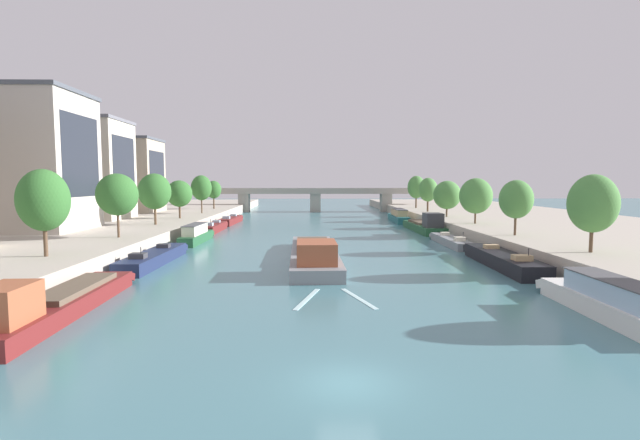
# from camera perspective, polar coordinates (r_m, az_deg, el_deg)

# --- Properties ---
(ground_plane) EXTENTS (400.00, 400.00, 0.00)m
(ground_plane) POSITION_cam_1_polar(r_m,az_deg,el_deg) (20.08, 3.51, -19.48)
(ground_plane) COLOR teal
(quay_left) EXTENTS (36.00, 170.00, 2.02)m
(quay_left) POSITION_cam_1_polar(r_m,az_deg,el_deg) (81.70, -27.07, -0.80)
(quay_left) COLOR #B7AD9E
(quay_left) RESTS_ON ground
(quay_right) EXTENTS (36.00, 170.00, 2.02)m
(quay_right) POSITION_cam_1_polar(r_m,az_deg,el_deg) (83.12, 26.41, -0.68)
(quay_right) COLOR #B7AD9E
(quay_right) RESTS_ON ground
(barge_midriver) EXTENTS (5.05, 23.96, 3.01)m
(barge_midriver) POSITION_cam_1_polar(r_m,az_deg,el_deg) (47.28, -0.72, -4.12)
(barge_midriver) COLOR gray
(barge_midriver) RESTS_ON ground
(wake_behind_barge) EXTENTS (5.60, 5.93, 0.03)m
(wake_behind_barge) POSITION_cam_1_polar(r_m,az_deg,el_deg) (33.00, 1.60, -9.65)
(wake_behind_barge) COLOR silver
(wake_behind_barge) RESTS_ON ground
(moored_boat_left_gap_after) EXTENTS (3.28, 17.02, 3.07)m
(moored_boat_left_gap_after) POSITION_cam_1_polar(r_m,az_deg,el_deg) (32.65, -29.67, -8.83)
(moored_boat_left_gap_after) COLOR maroon
(moored_boat_left_gap_after) RESTS_ON ground
(moored_boat_left_end) EXTENTS (2.90, 14.78, 2.32)m
(moored_boat_left_end) POSITION_cam_1_polar(r_m,az_deg,el_deg) (49.29, -19.75, -4.36)
(moored_boat_left_end) COLOR #1E284C
(moored_boat_left_end) RESTS_ON ground
(moored_boat_left_lone) EXTENTS (2.33, 11.70, 2.54)m
(moored_boat_left_lone) POSITION_cam_1_polar(r_m,az_deg,el_deg) (64.41, -15.00, -1.76)
(moored_boat_left_lone) COLOR #235633
(moored_boat_left_lone) RESTS_ON ground
(moored_boat_left_second) EXTENTS (2.56, 12.53, 2.35)m
(moored_boat_left_second) POSITION_cam_1_polar(r_m,az_deg,el_deg) (78.07, -12.98, -0.89)
(moored_boat_left_second) COLOR maroon
(moored_boat_left_second) RESTS_ON ground
(moored_boat_left_upstream) EXTENTS (2.81, 14.33, 2.32)m
(moored_boat_left_upstream) POSITION_cam_1_polar(r_m,az_deg,el_deg) (92.03, -10.94, -0.01)
(moored_boat_left_upstream) COLOR maroon
(moored_boat_left_upstream) RESTS_ON ground
(moored_boat_right_gap_after) EXTENTS (2.66, 12.59, 2.49)m
(moored_boat_right_gap_after) POSITION_cam_1_polar(r_m,az_deg,el_deg) (33.48, 31.94, -8.37)
(moored_boat_right_gap_after) COLOR silver
(moored_boat_right_gap_after) RESTS_ON ground
(moored_boat_right_midway) EXTENTS (3.16, 15.50, 2.46)m
(moored_boat_right_midway) POSITION_cam_1_polar(r_m,az_deg,el_deg) (48.10, 21.55, -4.55)
(moored_boat_right_midway) COLOR black
(moored_boat_right_midway) RESTS_ON ground
(moored_boat_right_upstream) EXTENTS (2.21, 13.04, 2.08)m
(moored_boat_right_upstream) POSITION_cam_1_polar(r_m,az_deg,el_deg) (62.38, 15.80, -2.49)
(moored_boat_right_upstream) COLOR gray
(moored_boat_right_upstream) RESTS_ON ground
(moored_boat_right_far) EXTENTS (3.70, 16.75, 3.37)m
(moored_boat_right_far) POSITION_cam_1_polar(r_m,az_deg,el_deg) (77.55, 12.82, -0.68)
(moored_boat_right_far) COLOR #235633
(moored_boat_right_far) RESTS_ON ground
(moored_boat_right_lone) EXTENTS (2.80, 13.94, 2.69)m
(moored_boat_right_lone) POSITION_cam_1_polar(r_m,az_deg,el_deg) (94.96, 9.66, 0.45)
(moored_boat_right_lone) COLOR #23666B
(moored_boat_right_lone) RESTS_ON ground
(tree_left_distant) EXTENTS (4.05, 4.05, 7.23)m
(tree_left_distant) POSITION_cam_1_polar(r_m,az_deg,el_deg) (44.31, -30.94, 2.10)
(tree_left_distant) COLOR brown
(tree_left_distant) RESTS_ON quay_left
(tree_left_far) EXTENTS (4.45, 4.45, 7.07)m
(tree_left_far) POSITION_cam_1_polar(r_m,az_deg,el_deg) (55.70, -23.72, 2.88)
(tree_left_far) COLOR brown
(tree_left_far) RESTS_ON quay_left
(tree_left_second) EXTENTS (4.59, 4.59, 7.32)m
(tree_left_second) POSITION_cam_1_polar(r_m,az_deg,el_deg) (70.12, -19.72, 3.33)
(tree_left_second) COLOR brown
(tree_left_second) RESTS_ON quay_left
(tree_left_midway) EXTENTS (4.25, 4.25, 6.36)m
(tree_left_midway) POSITION_cam_1_polar(r_m,az_deg,el_deg) (80.95, -16.95, 3.12)
(tree_left_midway) COLOR brown
(tree_left_midway) RESTS_ON quay_left
(tree_left_end_of_row) EXTENTS (3.95, 3.95, 7.36)m
(tree_left_end_of_row) POSITION_cam_1_polar(r_m,az_deg,el_deg) (92.62, -14.42, 3.86)
(tree_left_end_of_row) COLOR brown
(tree_left_end_of_row) RESTS_ON quay_left
(tree_left_nearest) EXTENTS (3.40, 3.40, 6.30)m
(tree_left_nearest) POSITION_cam_1_polar(r_m,az_deg,el_deg) (106.93, -12.98, 3.66)
(tree_left_nearest) COLOR brown
(tree_left_nearest) RESTS_ON quay_left
(tree_right_midway) EXTENTS (4.12, 4.12, 6.83)m
(tree_right_midway) POSITION_cam_1_polar(r_m,az_deg,el_deg) (46.71, 30.60, 1.76)
(tree_right_midway) COLOR brown
(tree_right_midway) RESTS_ON quay_right
(tree_right_end_of_row) EXTENTS (3.78, 3.78, 6.37)m
(tree_right_end_of_row) POSITION_cam_1_polar(r_m,az_deg,el_deg) (57.63, 23.02, 2.36)
(tree_right_end_of_row) COLOR brown
(tree_right_end_of_row) RESTS_ON quay_right
(tree_right_past_mid) EXTENTS (4.74, 4.74, 6.67)m
(tree_right_past_mid) POSITION_cam_1_polar(r_m,az_deg,el_deg) (71.56, 18.66, 2.83)
(tree_right_past_mid) COLOR brown
(tree_right_past_mid) RESTS_ON quay_right
(tree_right_by_lamp) EXTENTS (4.74, 4.74, 6.28)m
(tree_right_by_lamp) POSITION_cam_1_polar(r_m,az_deg,el_deg) (83.73, 15.39, 2.99)
(tree_right_by_lamp) COLOR brown
(tree_right_by_lamp) RESTS_ON quay_right
(tree_right_second) EXTENTS (3.81, 3.81, 6.89)m
(tree_right_second) POSITION_cam_1_polar(r_m,az_deg,el_deg) (96.83, 13.17, 3.65)
(tree_right_second) COLOR brown
(tree_right_second) RESTS_ON quay_right
(tree_right_distant) EXTENTS (4.02, 4.02, 7.44)m
(tree_right_distant) POSITION_cam_1_polar(r_m,az_deg,el_deg) (109.52, 11.79, 3.98)
(tree_right_distant) COLOR brown
(tree_right_distant) RESTS_ON quay_right
(building_left_far_end) EXTENTS (15.46, 12.04, 17.55)m
(building_left_far_end) POSITION_cam_1_polar(r_m,az_deg,el_deg) (69.67, -32.94, 6.15)
(building_left_far_end) COLOR #BCB2A8
(building_left_far_end) RESTS_ON quay_left
(building_left_middle) EXTENTS (12.03, 11.35, 16.36)m
(building_left_middle) POSITION_cam_1_polar(r_m,az_deg,el_deg) (85.25, -26.66, 5.63)
(building_left_middle) COLOR beige
(building_left_middle) RESTS_ON quay_left
(building_left_tall) EXTENTS (11.42, 11.44, 14.83)m
(building_left_tall) POSITION_cam_1_polar(r_m,az_deg,el_deg) (101.25, -22.42, 5.14)
(building_left_tall) COLOR #B2A38E
(building_left_tall) RESTS_ON quay_left
(bridge_far) EXTENTS (62.16, 4.40, 6.37)m
(bridge_far) POSITION_cam_1_polar(r_m,az_deg,el_deg) (124.39, -0.59, 2.90)
(bridge_far) COLOR #9E998E
(bridge_far) RESTS_ON ground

